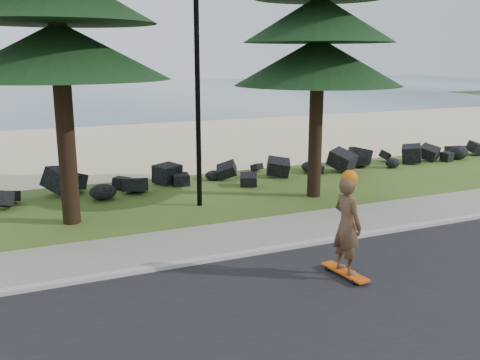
{
  "coord_description": "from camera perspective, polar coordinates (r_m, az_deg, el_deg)",
  "views": [
    {
      "loc": [
        -4.82,
        -10.58,
        4.14
      ],
      "look_at": [
        -0.16,
        0.0,
        1.44
      ],
      "focal_mm": 40.0,
      "sensor_mm": 36.0,
      "label": 1
    }
  ],
  "objects": [
    {
      "name": "ground",
      "position": [
        12.34,
        0.69,
        -6.43
      ],
      "size": [
        160.0,
        160.0,
        0.0
      ],
      "primitive_type": "plane",
      "color": "#345019",
      "rests_on": "ground"
    },
    {
      "name": "road",
      "position": [
        8.79,
        13.37,
        -15.24
      ],
      "size": [
        160.0,
        7.0,
        0.02
      ],
      "primitive_type": "cube",
      "color": "black",
      "rests_on": "ground"
    },
    {
      "name": "kerb",
      "position": [
        11.56,
        2.55,
        -7.56
      ],
      "size": [
        160.0,
        0.2,
        0.1
      ],
      "primitive_type": "cube",
      "color": "#ACA89B",
      "rests_on": "ground"
    },
    {
      "name": "sidewalk",
      "position": [
        12.5,
        0.31,
        -5.98
      ],
      "size": [
        160.0,
        2.0,
        0.08
      ],
      "primitive_type": "cube",
      "color": "gray",
      "rests_on": "ground"
    },
    {
      "name": "beach_sand",
      "position": [
        25.87,
        -12.75,
        3.64
      ],
      "size": [
        160.0,
        15.0,
        0.01
      ],
      "primitive_type": "cube",
      "color": "beige",
      "rests_on": "ground"
    },
    {
      "name": "ocean",
      "position": [
        61.91,
        -19.48,
        8.59
      ],
      "size": [
        160.0,
        58.0,
        0.01
      ],
      "primitive_type": "cube",
      "color": "#38566B",
      "rests_on": "ground"
    },
    {
      "name": "seawall_boulders",
      "position": [
        17.38,
        -6.98,
        -0.71
      ],
      "size": [
        60.0,
        2.4,
        1.1
      ],
      "primitive_type": null,
      "color": "black",
      "rests_on": "ground"
    },
    {
      "name": "lamp_post",
      "position": [
        14.6,
        -4.61,
        13.1
      ],
      "size": [
        0.25,
        0.14,
        8.14
      ],
      "color": "black",
      "rests_on": "ground"
    },
    {
      "name": "skateboarder",
      "position": [
        10.22,
        11.37,
        -4.73
      ],
      "size": [
        0.52,
        1.14,
        2.08
      ],
      "rotation": [
        0.0,
        0.0,
        1.68
      ],
      "color": "#D24B0C",
      "rests_on": "ground"
    }
  ]
}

